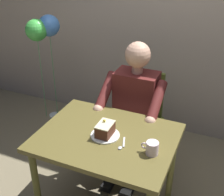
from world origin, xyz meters
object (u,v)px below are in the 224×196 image
(coffee_cup, at_px, (152,148))
(balloon_display, at_px, (45,45))
(seated_person, at_px, (133,110))
(chair, at_px, (139,115))
(dining_table, at_px, (107,146))
(cake_slice, at_px, (105,129))
(dessert_spoon, at_px, (122,145))

(coffee_cup, relative_size, balloon_display, 0.09)
(seated_person, bearing_deg, chair, -90.00)
(chair, bearing_deg, dining_table, 90.00)
(dining_table, relative_size, chair, 1.09)
(dining_table, height_order, chair, chair)
(cake_slice, relative_size, coffee_cup, 1.22)
(seated_person, bearing_deg, dessert_spoon, 103.14)
(dessert_spoon, bearing_deg, seated_person, -76.86)
(dining_table, distance_m, seated_person, 0.54)
(cake_slice, bearing_deg, coffee_cup, 170.74)
(seated_person, relative_size, dessert_spoon, 8.53)
(cake_slice, relative_size, dessert_spoon, 1.00)
(chair, xyz_separation_m, dessert_spoon, (-0.14, 0.77, 0.24))
(cake_slice, xyz_separation_m, dessert_spoon, (-0.15, 0.06, -0.05))
(dessert_spoon, bearing_deg, dining_table, -24.19)
(chair, distance_m, seated_person, 0.23)
(chair, relative_size, balloon_display, 0.68)
(chair, bearing_deg, cake_slice, 89.32)
(balloon_display, bearing_deg, dessert_spoon, 144.53)
(cake_slice, bearing_deg, dessert_spoon, 159.04)
(dining_table, xyz_separation_m, cake_slice, (0.01, 0.01, 0.15))
(seated_person, height_order, balloon_display, balloon_display)
(coffee_cup, height_order, dessert_spoon, coffee_cup)
(chair, bearing_deg, seated_person, 90.00)
(coffee_cup, bearing_deg, seated_person, -60.06)
(cake_slice, distance_m, dessert_spoon, 0.17)
(balloon_display, bearing_deg, seated_person, 168.31)
(dessert_spoon, relative_size, balloon_display, 0.11)
(chair, bearing_deg, balloon_display, -1.89)
(dining_table, height_order, balloon_display, balloon_display)
(seated_person, xyz_separation_m, coffee_cup, (-0.35, 0.60, 0.13))
(seated_person, bearing_deg, balloon_display, -11.69)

